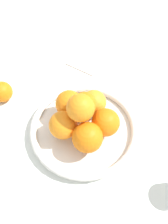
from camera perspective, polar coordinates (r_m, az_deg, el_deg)
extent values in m
plane|color=silver|center=(0.68, 0.00, -5.03)|extent=(4.00, 4.00, 0.00)
cylinder|color=silver|center=(0.67, 0.00, -4.75)|extent=(0.31, 0.31, 0.01)
torus|color=silver|center=(0.65, 0.00, -4.00)|extent=(0.32, 0.32, 0.02)
sphere|color=orange|center=(0.61, 5.63, -2.85)|extent=(0.08, 0.08, 0.08)
sphere|color=orange|center=(0.65, 2.56, 2.52)|extent=(0.08, 0.08, 0.08)
sphere|color=orange|center=(0.64, -3.87, 2.14)|extent=(0.08, 0.08, 0.08)
sphere|color=orange|center=(0.60, -5.46, -3.39)|extent=(0.08, 0.08, 0.08)
sphere|color=orange|center=(0.58, 0.89, -6.66)|extent=(0.08, 0.08, 0.08)
sphere|color=orange|center=(0.57, -0.01, 2.17)|extent=(0.06, 0.06, 0.06)
sphere|color=orange|center=(0.56, -0.91, 1.11)|extent=(0.07, 0.07, 0.07)
sphere|color=orange|center=(0.77, -20.66, 4.97)|extent=(0.07, 0.07, 0.07)
cube|color=beige|center=(0.87, 0.89, 13.45)|extent=(0.16, 0.16, 0.01)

